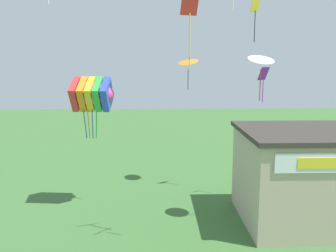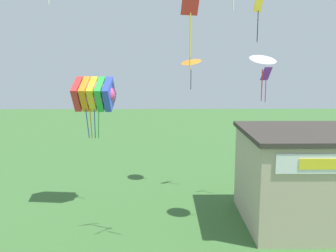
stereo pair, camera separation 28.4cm
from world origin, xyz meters
name	(u,v)px [view 2 (the right image)]	position (x,y,z in m)	size (l,w,h in m)	color
seaside_building	(322,177)	(8.21, 11.33, 2.51)	(8.41, 6.27, 4.99)	#B7A88E
kite_rainbow_parafoil	(94,94)	(-4.15, 13.81, 6.67)	(2.78, 2.22, 3.54)	#E54C8C
kite_yellow_diamond	(258,9)	(5.49, 15.52, 11.58)	(0.71, 0.61, 2.74)	yellow
kite_purple_streamer	(266,78)	(5.88, 14.54, 7.56)	(0.72, 0.64, 2.08)	purple
kite_orange_delta	(191,62)	(1.65, 17.50, 8.50)	(1.85, 1.84, 2.13)	orange
kite_white_delta	(263,59)	(4.67, 10.84, 8.62)	(1.54, 1.50, 2.34)	white
kite_red_diamond	(190,12)	(0.97, 8.81, 10.55)	(0.84, 0.58, 3.31)	red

